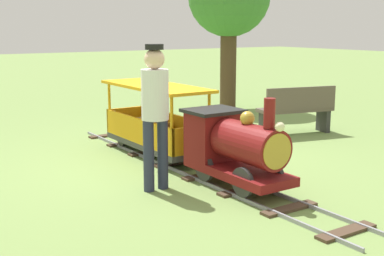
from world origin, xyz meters
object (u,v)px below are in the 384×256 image
passenger_car (156,126)px  park_bench (297,110)px  locomotive (234,146)px  conductor_person (155,106)px

passenger_car → park_bench: size_ratio=1.47×
locomotive → passenger_car: size_ratio=0.72×
park_bench → conductor_person: bearing=20.8°
conductor_person → park_bench: bearing=-159.2°
passenger_car → conductor_person: (0.78, 1.36, 0.53)m
locomotive → park_bench: size_ratio=1.06×
locomotive → passenger_car: locomotive is taller
locomotive → park_bench: (-2.72, -1.74, -0.07)m
passenger_car → locomotive: bearing=90.0°
locomotive → passenger_car: 1.77m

